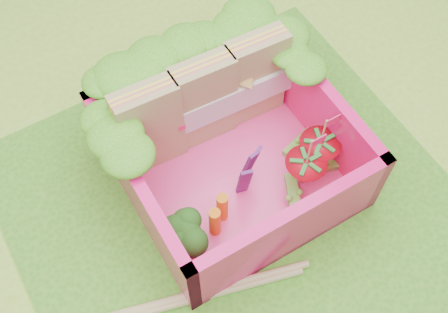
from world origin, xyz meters
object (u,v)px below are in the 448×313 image
at_px(strawberry_right, 318,153).
at_px(strawberry_left, 304,173).
at_px(bento_box, 232,151).
at_px(sandwich_stack, 204,101).
at_px(broccoli, 181,235).

bearing_deg(strawberry_right, strawberry_left, -155.45).
bearing_deg(bento_box, strawberry_right, -27.04).
height_order(bento_box, sandwich_stack, sandwich_stack).
relative_size(bento_box, broccoli, 4.05).
xyz_separation_m(sandwich_stack, strawberry_right, (0.47, -0.58, -0.20)).
xyz_separation_m(broccoli, strawberry_right, (0.99, 0.07, -0.05)).
height_order(bento_box, strawberry_left, bento_box).
bearing_deg(strawberry_right, sandwich_stack, 129.38).
bearing_deg(broccoli, strawberry_right, 3.91).
bearing_deg(strawberry_left, broccoli, 179.98).
xyz_separation_m(bento_box, strawberry_left, (0.33, -0.31, -0.09)).
relative_size(sandwich_stack, strawberry_left, 2.49).
bearing_deg(strawberry_left, sandwich_stack, 116.63).
distance_m(broccoli, strawberry_left, 0.85).
bearing_deg(sandwich_stack, broccoli, -129.05).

